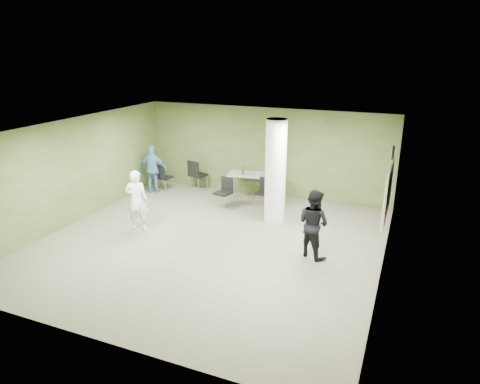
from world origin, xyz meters
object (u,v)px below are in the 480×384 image
at_px(chair_back_left, 162,176).
at_px(man_blue, 153,169).
at_px(man_black, 313,223).
at_px(folding_table, 254,176).
at_px(woman_white, 137,200).

relative_size(chair_back_left, man_blue, 0.57).
xyz_separation_m(chair_back_left, man_black, (5.68, -2.75, 0.27)).
relative_size(man_black, man_blue, 1.01).
height_order(folding_table, man_blue, man_blue).
bearing_deg(folding_table, man_blue, -175.80).
xyz_separation_m(woman_white, man_blue, (-1.31, 2.73, -0.02)).
bearing_deg(chair_back_left, folding_table, -162.21).
relative_size(folding_table, man_blue, 1.09).
distance_m(folding_table, man_blue, 3.29).
height_order(chair_back_left, man_blue, man_blue).
xyz_separation_m(folding_table, woman_white, (-1.89, -3.51, 0.08)).
height_order(chair_back_left, woman_white, woman_white).
xyz_separation_m(folding_table, chair_back_left, (-3.03, -0.51, -0.20)).
bearing_deg(folding_table, man_black, -60.19).
bearing_deg(man_black, woman_white, 30.19).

